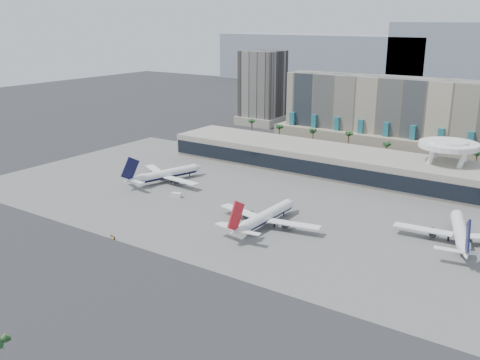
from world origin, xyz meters
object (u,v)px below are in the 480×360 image
Objects in this scene: airliner_centre at (265,216)px; service_vehicle_a at (177,195)px; airliner_right at (460,232)px; service_vehicle_b at (224,225)px; airliner_left at (166,174)px; taxiway_sign at (113,237)px.

service_vehicle_a is at bearing 173.34° from airliner_centre.
airliner_right is 82.54m from service_vehicle_b.
airliner_right reaches higher than airliner_left.
airliner_centre reaches higher than service_vehicle_b.
service_vehicle_b is 40.20m from taxiway_sign.
service_vehicle_b is 1.38× the size of taxiway_sign.
service_vehicle_a is 1.76× the size of taxiway_sign.
airliner_left is 10.21× the size of service_vehicle_a.
airliner_right is at bearing -9.51° from service_vehicle_a.
airliner_centre reaches higher than airliner_left.
airliner_centre is 55.38m from taxiway_sign.
airliner_left reaches higher than service_vehicle_a.
service_vehicle_a is (19.12, -14.73, -2.80)m from airliner_left.
taxiway_sign is at bearing -95.03° from service_vehicle_a.
airliner_left is 0.96× the size of airliner_centre.
airliner_right is (63.22, 24.38, 0.13)m from airliner_centre.
service_vehicle_a reaches higher than taxiway_sign.
airliner_right is 10.67× the size of service_vehicle_a.
airliner_centre reaches higher than service_vehicle_a.
airliner_right is 13.58× the size of service_vehicle_b.
airliner_centre is 10.64× the size of service_vehicle_a.
airliner_right is 113.68m from service_vehicle_a.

